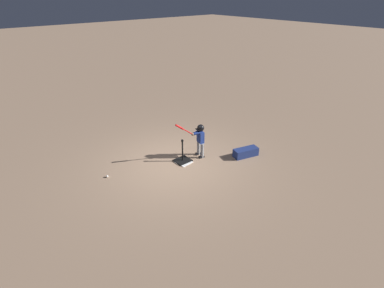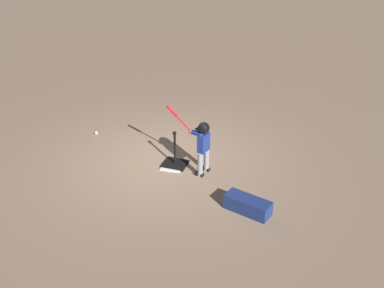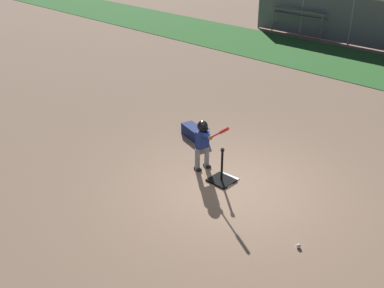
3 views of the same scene
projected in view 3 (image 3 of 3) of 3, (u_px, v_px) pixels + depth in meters
The scene contains 7 objects.
ground_plane at pixel (231, 188), 9.21m from camera, with size 90.00×90.00×0.00m, color #93755B.
home_plate at pixel (225, 180), 9.47m from camera, with size 0.44×0.44×0.02m, color white.
batting_tee at pixel (222, 177), 9.39m from camera, with size 0.50×0.45×0.77m.
batter_child at pixel (203, 139), 9.56m from camera, with size 0.99×0.42×1.33m.
baseball at pixel (299, 246), 7.54m from camera, with size 0.07×0.07×0.07m, color white.
bleachers_left_center at pixel (308, 20), 21.06m from camera, with size 2.78×2.54×1.19m.
equipment_bag at pixel (195, 133), 11.20m from camera, with size 0.84×0.32×0.28m, color navy.
Camera 3 is at (4.79, -6.18, 5.01)m, focal length 42.00 mm.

